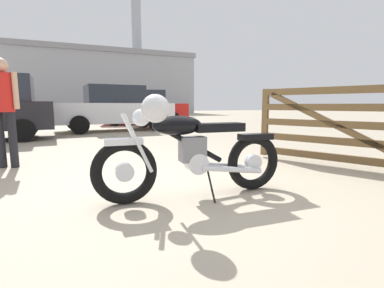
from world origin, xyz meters
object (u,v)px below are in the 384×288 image
object	(u,v)px
bystander	(3,101)
silver_sedan_mid	(144,107)
vintage_motorcycle	(190,151)
timber_gate	(357,123)
dark_sedan_left	(115,108)

from	to	relation	value
bystander	silver_sedan_mid	bearing A→B (deg)	-7.76
vintage_motorcycle	silver_sedan_mid	bearing A→B (deg)	-97.50
silver_sedan_mid	bystander	bearing A→B (deg)	-103.34
timber_gate	bystander	distance (m)	5.31
vintage_motorcycle	timber_gate	distance (m)	2.78
vintage_motorcycle	dark_sedan_left	xyz separation A→B (m)	(0.18, 8.24, 0.34)
dark_sedan_left	timber_gate	bearing A→B (deg)	102.09
timber_gate	bystander	world-z (taller)	bystander
vintage_motorcycle	silver_sedan_mid	size ratio (longest dim) A/B	0.47
timber_gate	bystander	size ratio (longest dim) A/B	1.40
vintage_motorcycle	silver_sedan_mid	xyz separation A→B (m)	(1.92, 11.14, 0.34)
vintage_motorcycle	dark_sedan_left	bearing A→B (deg)	-88.96
timber_gate	dark_sedan_left	size ratio (longest dim) A/B	0.53
vintage_motorcycle	timber_gate	bearing A→B (deg)	-172.16
vintage_motorcycle	timber_gate	xyz separation A→B (m)	(2.76, 0.27, 0.21)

